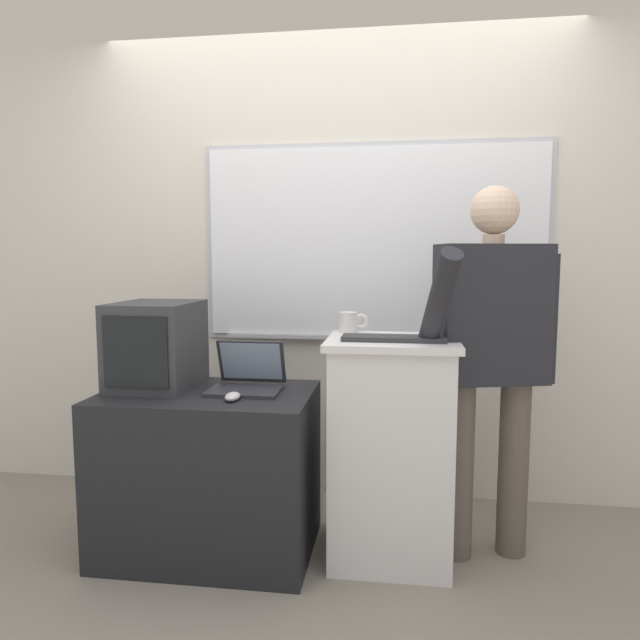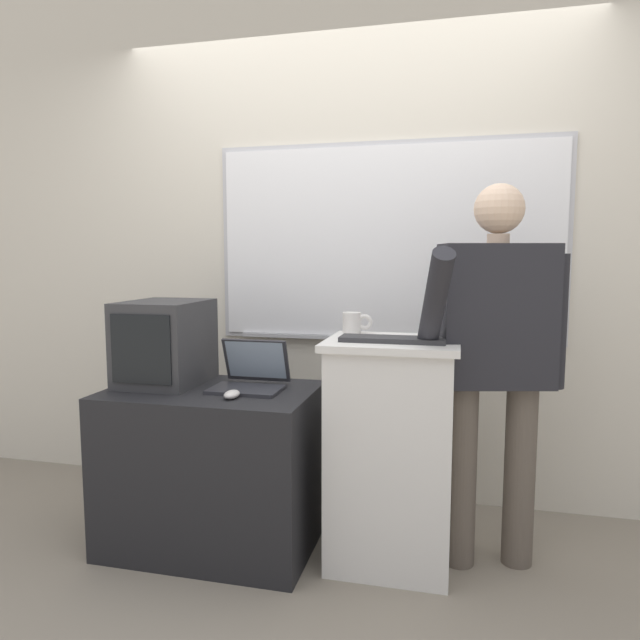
% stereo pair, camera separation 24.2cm
% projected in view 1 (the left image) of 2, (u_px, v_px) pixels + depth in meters
% --- Properties ---
extents(ground_plane, '(30.00, 30.00, 0.00)m').
position_uv_depth(ground_plane, '(299.00, 614.00, 2.12)').
color(ground_plane, gray).
extents(back_wall, '(6.40, 0.17, 2.86)m').
position_uv_depth(back_wall, '(337.00, 238.00, 3.13)').
color(back_wall, beige).
rests_on(back_wall, ground_plane).
extents(lectern_podium, '(0.55, 0.47, 0.97)m').
position_uv_depth(lectern_podium, '(391.00, 449.00, 2.48)').
color(lectern_podium, silver).
rests_on(lectern_podium, ground_plane).
extents(side_desk, '(0.93, 0.60, 0.73)m').
position_uv_depth(side_desk, '(209.00, 471.00, 2.56)').
color(side_desk, black).
rests_on(side_desk, ground_plane).
extents(person_presenter, '(0.62, 0.60, 1.62)m').
position_uv_depth(person_presenter, '(490.00, 347.00, 2.44)').
color(person_presenter, brown).
rests_on(person_presenter, ground_plane).
extents(laptop, '(0.31, 0.29, 0.22)m').
position_uv_depth(laptop, '(248.00, 376.00, 2.55)').
color(laptop, '#28282D').
rests_on(laptop, side_desk).
extents(wireless_keyboard, '(0.43, 0.13, 0.02)m').
position_uv_depth(wireless_keyboard, '(394.00, 338.00, 2.36)').
color(wireless_keyboard, '#2D2D30').
rests_on(wireless_keyboard, lectern_podium).
extents(computer_mouse_by_laptop, '(0.06, 0.10, 0.03)m').
position_uv_depth(computer_mouse_by_laptop, '(233.00, 397.00, 2.36)').
color(computer_mouse_by_laptop, silver).
rests_on(computer_mouse_by_laptop, side_desk).
extents(crt_monitor, '(0.35, 0.43, 0.39)m').
position_uv_depth(crt_monitor, '(157.00, 345.00, 2.60)').
color(crt_monitor, '#333335').
rests_on(crt_monitor, side_desk).
extents(coffee_mug, '(0.14, 0.08, 0.10)m').
position_uv_depth(coffee_mug, '(349.00, 322.00, 2.61)').
color(coffee_mug, silver).
rests_on(coffee_mug, lectern_podium).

